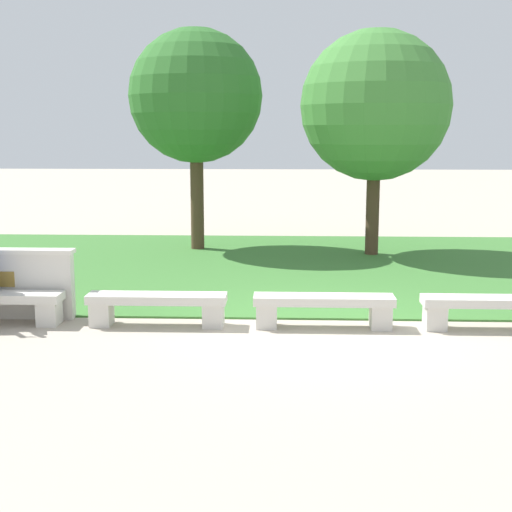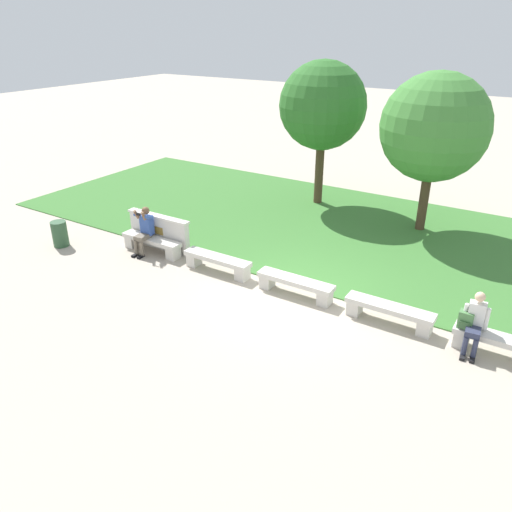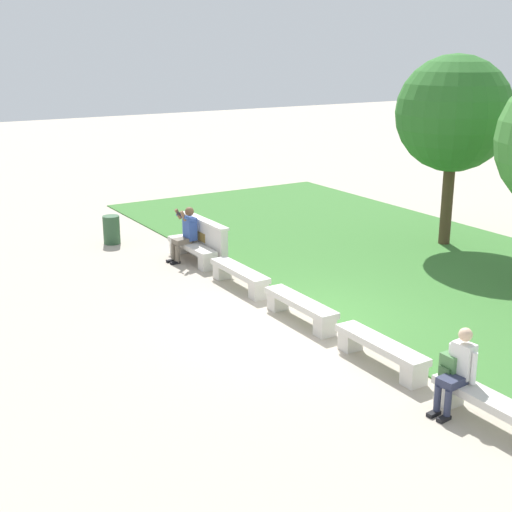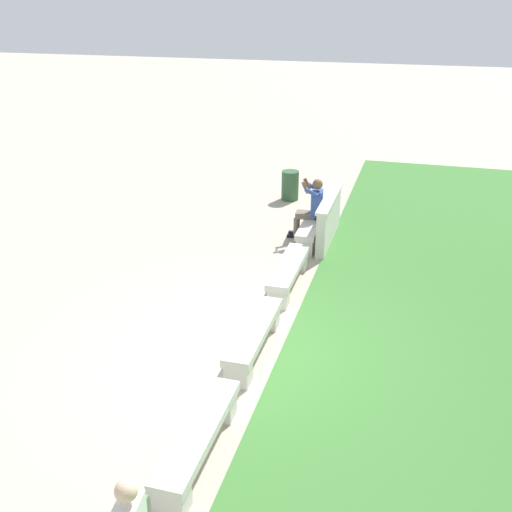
{
  "view_description": "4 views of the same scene",
  "coord_description": "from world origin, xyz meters",
  "px_view_note": "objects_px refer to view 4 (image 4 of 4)",
  "views": [
    {
      "loc": [
        -0.55,
        -9.5,
        2.68
      ],
      "look_at": [
        -0.91,
        -0.39,
        1.06
      ],
      "focal_mm": 50.0,
      "sensor_mm": 36.0,
      "label": 1
    },
    {
      "loc": [
        4.79,
        -9.31,
        5.97
      ],
      "look_at": [
        -0.86,
        -0.39,
        0.98
      ],
      "focal_mm": 35.0,
      "sensor_mm": 36.0,
      "label": 2
    },
    {
      "loc": [
        10.37,
        -7.34,
        5.1
      ],
      "look_at": [
        -1.23,
        -0.24,
        1.03
      ],
      "focal_mm": 50.0,
      "sensor_mm": 36.0,
      "label": 3
    },
    {
      "loc": [
        7.28,
        2.08,
        4.93
      ],
      "look_at": [
        -1.38,
        -0.36,
        0.95
      ],
      "focal_mm": 42.0,
      "sensor_mm": 36.0,
      "label": 4
    }
  ],
  "objects_px": {
    "bench_main": "(313,227)",
    "bench_mid": "(254,335)",
    "bench_far": "(198,438)",
    "person_photographer": "(311,205)",
    "trash_bin": "(290,185)",
    "bench_near": "(289,271)"
  },
  "relations": [
    {
      "from": "bench_mid",
      "to": "bench_main",
      "type": "bearing_deg",
      "value": 180.0
    },
    {
      "from": "bench_near",
      "to": "trash_bin",
      "type": "height_order",
      "value": "trash_bin"
    },
    {
      "from": "trash_bin",
      "to": "bench_far",
      "type": "bearing_deg",
      "value": 6.52
    },
    {
      "from": "bench_mid",
      "to": "person_photographer",
      "type": "bearing_deg",
      "value": -179.06
    },
    {
      "from": "bench_mid",
      "to": "trash_bin",
      "type": "xyz_separation_m",
      "value": [
        -7.16,
        -1.08,
        0.08
      ]
    },
    {
      "from": "bench_main",
      "to": "bench_mid",
      "type": "distance_m",
      "value": 4.59
    },
    {
      "from": "bench_main",
      "to": "bench_far",
      "type": "distance_m",
      "value": 6.89
    },
    {
      "from": "bench_mid",
      "to": "trash_bin",
      "type": "height_order",
      "value": "trash_bin"
    },
    {
      "from": "person_photographer",
      "to": "trash_bin",
      "type": "height_order",
      "value": "person_photographer"
    },
    {
      "from": "bench_near",
      "to": "person_photographer",
      "type": "distance_m",
      "value": 2.49
    },
    {
      "from": "person_photographer",
      "to": "trash_bin",
      "type": "distance_m",
      "value": 2.64
    },
    {
      "from": "bench_near",
      "to": "bench_mid",
      "type": "bearing_deg",
      "value": 0.0
    },
    {
      "from": "bench_far",
      "to": "bench_mid",
      "type": "bearing_deg",
      "value": 180.0
    },
    {
      "from": "bench_main",
      "to": "person_photographer",
      "type": "distance_m",
      "value": 0.47
    },
    {
      "from": "bench_main",
      "to": "trash_bin",
      "type": "xyz_separation_m",
      "value": [
        -2.57,
        -1.08,
        0.08
      ]
    },
    {
      "from": "person_photographer",
      "to": "trash_bin",
      "type": "xyz_separation_m",
      "value": [
        -2.42,
        -1.0,
        -0.36
      ]
    },
    {
      "from": "trash_bin",
      "to": "person_photographer",
      "type": "bearing_deg",
      "value": 22.54
    },
    {
      "from": "bench_near",
      "to": "bench_far",
      "type": "relative_size",
      "value": 1.0
    },
    {
      "from": "bench_main",
      "to": "person_photographer",
      "type": "relative_size",
      "value": 1.45
    },
    {
      "from": "bench_main",
      "to": "bench_mid",
      "type": "relative_size",
      "value": 1.0
    },
    {
      "from": "trash_bin",
      "to": "bench_main",
      "type": "bearing_deg",
      "value": 22.79
    },
    {
      "from": "bench_mid",
      "to": "bench_far",
      "type": "bearing_deg",
      "value": 0.0
    }
  ]
}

